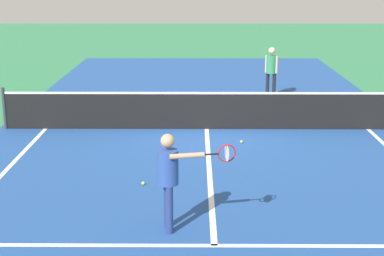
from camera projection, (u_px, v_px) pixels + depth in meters
name	position (u px, v px, depth m)	size (l,w,h in m)	color
ground_plane	(207.00, 129.00, 14.55)	(60.00, 60.00, 0.00)	#337F51
court_surface_inbounds	(207.00, 129.00, 14.55)	(10.62, 24.40, 0.00)	#234C93
line_service_near	(214.00, 246.00, 8.38)	(8.22, 0.10, 0.01)	white
line_center_service	(209.00, 172.00, 11.47)	(0.10, 6.40, 0.01)	white
net	(207.00, 110.00, 14.42)	(10.33, 0.09, 1.07)	#33383D
player_near	(170.00, 172.00, 8.64)	(1.19, 0.41, 1.55)	navy
player_far	(271.00, 67.00, 17.85)	(0.38, 0.32, 1.60)	black
tennis_ball_near_net	(241.00, 142.00, 13.36)	(0.07, 0.07, 0.07)	#CCE033
tennis_ball_mid_court	(143.00, 183.00, 10.75)	(0.07, 0.07, 0.07)	#CCE033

